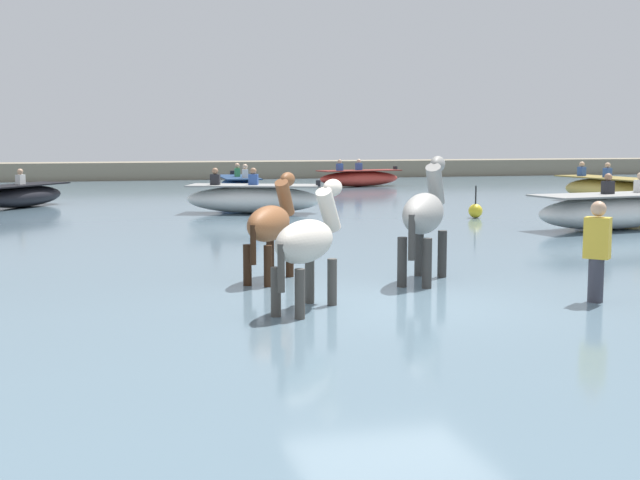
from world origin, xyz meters
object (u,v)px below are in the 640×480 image
object	(u,v)px
boat_mid_outer	(254,199)
person_onlooker_left	(597,259)
horse_lead_grey	(425,217)
boat_far_offshore	(22,196)
horse_flank_pinto	(307,244)
boat_near_starboard	(238,187)
boat_distant_east	(359,178)
boat_far_inshore	(610,212)
horse_trailing_chestnut	(271,226)
channel_buoy	(475,211)
boat_distant_west	(609,190)

from	to	relation	value
boat_mid_outer	person_onlooker_left	xyz separation A→B (m)	(1.90, -14.19, 0.16)
horse_lead_grey	boat_mid_outer	bearing A→B (deg)	91.67
boat_far_offshore	horse_flank_pinto	bearing A→B (deg)	-75.27
horse_flank_pinto	boat_near_starboard	world-z (taller)	horse_flank_pinto
horse_lead_grey	boat_near_starboard	size ratio (longest dim) A/B	0.55
horse_lead_grey	horse_flank_pinto	bearing A→B (deg)	-143.19
horse_lead_grey	boat_near_starboard	distance (m)	18.54
horse_flank_pinto	person_onlooker_left	world-z (taller)	horse_flank_pinto
boat_distant_east	boat_far_inshore	xyz separation A→B (m)	(0.43, -18.11, 0.06)
horse_trailing_chestnut	boat_far_offshore	world-z (taller)	horse_trailing_chestnut
boat_distant_east	boat_far_inshore	world-z (taller)	boat_far_inshore
horse_lead_grey	person_onlooker_left	xyz separation A→B (m)	(1.55, -2.13, -0.41)
boat_far_inshore	boat_near_starboard	size ratio (longest dim) A/B	1.03
horse_trailing_chestnut	boat_far_offshore	size ratio (longest dim) A/B	0.53
boat_far_offshore	boat_near_starboard	world-z (taller)	boat_near_starboard
boat_distant_east	boat_near_starboard	distance (m)	8.12
horse_trailing_chestnut	horse_flank_pinto	bearing A→B (deg)	-90.22
boat_mid_outer	channel_buoy	size ratio (longest dim) A/B	4.74
boat_far_offshore	boat_mid_outer	distance (m)	7.55
boat_far_offshore	boat_distant_east	world-z (taller)	boat_distant_east
person_onlooker_left	boat_distant_west	bearing A→B (deg)	56.30
horse_trailing_chestnut	boat_near_starboard	bearing A→B (deg)	82.04
horse_lead_grey	boat_distant_east	xyz separation A→B (m)	(6.46, 23.81, -0.61)
horse_flank_pinto	boat_distant_east	distance (m)	26.90
horse_flank_pinto	horse_trailing_chestnut	bearing A→B (deg)	89.78
boat_mid_outer	boat_distant_west	bearing A→B (deg)	3.46
boat_far_offshore	person_onlooker_left	size ratio (longest dim) A/B	2.19
boat_far_inshore	boat_distant_west	size ratio (longest dim) A/B	0.95
horse_lead_grey	channel_buoy	world-z (taller)	horse_lead_grey
horse_lead_grey	horse_trailing_chestnut	size ratio (longest dim) A/B	1.13
horse_flank_pinto	boat_near_starboard	bearing A→B (deg)	82.92
boat_far_offshore	boat_far_inshore	distance (m)	17.12
boat_far_offshore	boat_distant_east	size ratio (longest dim) A/B	0.90
boat_distant_west	horse_trailing_chestnut	bearing A→B (deg)	-138.49
boat_far_offshore	boat_near_starboard	xyz separation A→B (m)	(7.13, 2.59, 0.02)
boat_mid_outer	boat_near_starboard	bearing A→B (deg)	84.28
boat_far_inshore	boat_near_starboard	distance (m)	14.42
boat_far_offshore	boat_mid_outer	size ratio (longest dim) A/B	0.88
person_onlooker_left	boat_far_inshore	bearing A→B (deg)	55.75
horse_trailing_chestnut	boat_mid_outer	bearing A→B (deg)	80.79
horse_flank_pinto	boat_far_offshore	xyz separation A→B (m)	(-4.62, 17.59, -0.47)
boat_far_inshore	boat_near_starboard	bearing A→B (deg)	117.19
person_onlooker_left	horse_flank_pinto	bearing A→B (deg)	172.78
channel_buoy	person_onlooker_left	bearing A→B (deg)	-107.42
horse_lead_grey	horse_trailing_chestnut	distance (m)	2.30
horse_flank_pinto	channel_buoy	distance (m)	13.02
horse_flank_pinto	boat_mid_outer	world-z (taller)	horse_flank_pinto
horse_lead_grey	boat_far_inshore	xyz separation A→B (m)	(6.88, 5.70, -0.56)
horse_flank_pinto	boat_mid_outer	size ratio (longest dim) A/B	0.47
boat_distant_east	channel_buoy	size ratio (longest dim) A/B	4.65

